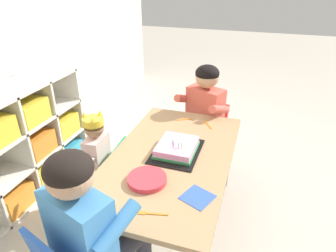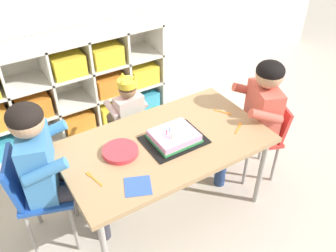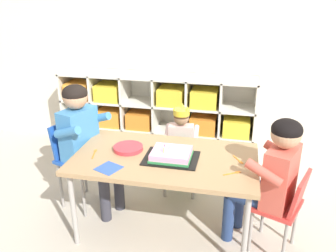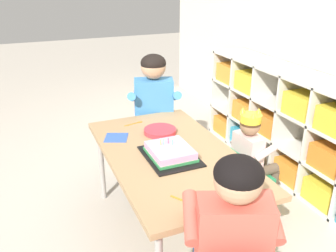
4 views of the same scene
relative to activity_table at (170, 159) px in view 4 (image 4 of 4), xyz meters
The scene contains 14 objects.
ground 0.57m from the activity_table, ahead, with size 16.00×16.00×0.00m, color #BCB2A3.
storage_cubby_shelf 1.33m from the activity_table, 106.27° to the left, with size 2.08×0.37×0.89m.
activity_table is the anchor object (origin of this frame).
classroom_chair_blue 0.54m from the activity_table, 87.35° to the left, with size 0.33×0.33×0.59m.
child_with_crown 0.60m from the activity_table, 88.40° to the left, with size 0.31×0.31×0.82m.
classroom_chair_adult_side 0.82m from the activity_table, 166.37° to the left, with size 0.42×0.42×0.72m.
adult_helper_seated 0.71m from the activity_table, 167.16° to the left, with size 0.48×0.46×1.05m.
guest_at_table_side 0.74m from the activity_table, ahead, with size 0.49×0.47×0.98m.
birthday_cake_on_tray 0.09m from the activity_table, 23.98° to the right, with size 0.38×0.29×0.10m.
paper_plate_stack 0.30m from the activity_table, behind, with size 0.22×0.22×0.03m, color #DB333D.
paper_napkin_square 0.41m from the activity_table, 143.26° to the right, with size 0.14×0.14×0.00m, color #3356B7.
fork_near_child_seat 0.52m from the activity_table, ahead, with size 0.08×0.11×0.00m.
fork_scattered_mid_table 0.52m from the activity_table, behind, with size 0.05×0.14×0.00m.
fork_beside_plate_stack 0.51m from the activity_table, 15.88° to the right, with size 0.12×0.08×0.00m.
Camera 4 is at (1.76, -0.75, 1.61)m, focal length 38.12 mm.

